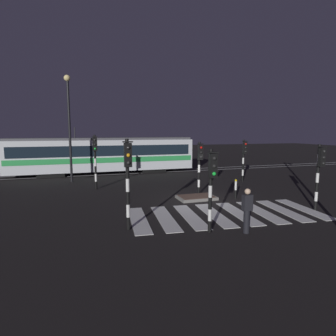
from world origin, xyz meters
name	(u,v)px	position (x,y,z in m)	size (l,w,h in m)	color
ground_plane	(203,201)	(0.00, 0.00, 0.00)	(120.00, 120.00, 0.00)	black
rail_near	(151,173)	(0.00, 11.23, 0.01)	(80.00, 0.12, 0.03)	#59595E
rail_far	(148,171)	(0.00, 12.67, 0.01)	(80.00, 0.12, 0.03)	#59595E
crosswalk_zebra	(226,214)	(0.00, -2.61, 0.01)	(9.20, 4.63, 0.02)	silver
traffic_island	(196,197)	(-0.15, 0.53, 0.09)	(2.10, 1.38, 0.18)	slate
traffic_light_kerb_mid_left	(212,178)	(-1.81, -4.62, 2.10)	(0.36, 0.42, 3.18)	black
traffic_light_corner_near_right	(320,167)	(4.45, -3.45, 2.12)	(0.36, 0.42, 3.21)	black
traffic_light_median_centre	(200,160)	(0.46, 1.48, 2.10)	(0.36, 0.42, 3.19)	black
traffic_light_corner_far_left	(95,154)	(-5.38, 5.04, 2.36)	(0.36, 0.42, 3.58)	black
traffic_light_corner_far_right	(244,154)	(5.49, 4.56, 2.11)	(0.36, 0.42, 3.19)	black
traffic_light_corner_near_left	(128,171)	(-4.70, -3.37, 2.34)	(0.36, 0.42, 3.54)	black
street_lamp_trackside_left	(69,117)	(-6.95, 8.17, 4.83)	(0.44, 1.21, 7.70)	black
tram	(104,154)	(-4.20, 11.95, 1.75)	(16.26, 2.58, 4.15)	silver
pedestrian_waiting_at_kerb	(247,210)	(-0.52, -5.01, 0.88)	(0.36, 0.24, 1.71)	black
bollard_island_edge	(236,189)	(2.02, -0.05, 0.56)	(0.12, 0.12, 1.11)	black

